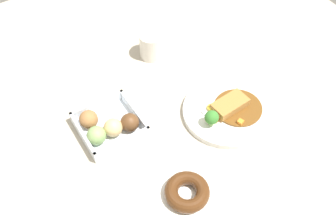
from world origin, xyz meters
TOP-DOWN VIEW (x-y plane):
  - ground_plane at (0.00, 0.00)m, footprint 1.60×1.60m
  - curry_plate at (0.13, -0.08)m, footprint 0.25×0.25m
  - donut_box at (-0.19, 0.04)m, footprint 0.17×0.16m
  - chocolate_ring_donut at (-0.11, -0.24)m, footprint 0.15×0.15m
  - coffee_mug at (0.08, 0.25)m, footprint 0.08×0.08m

SIDE VIEW (x-z plane):
  - ground_plane at x=0.00m, z-range 0.00..0.00m
  - curry_plate at x=0.13m, z-range -0.02..0.05m
  - chocolate_ring_donut at x=-0.11m, z-range 0.00..0.04m
  - donut_box at x=-0.19m, z-range -0.01..0.06m
  - coffee_mug at x=0.08m, z-range 0.00..0.09m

